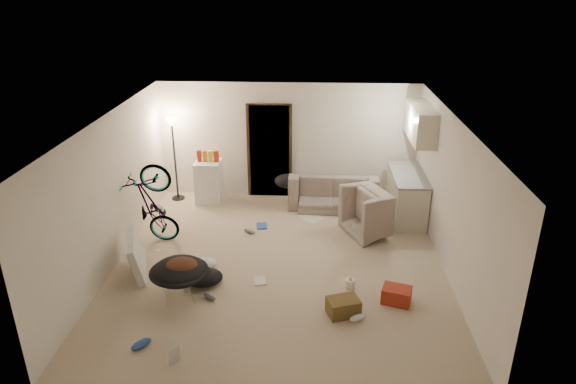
{
  "coord_description": "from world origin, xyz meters",
  "views": [
    {
      "loc": [
        0.53,
        -7.54,
        4.51
      ],
      "look_at": [
        0.12,
        0.6,
        1.07
      ],
      "focal_mm": 32.0,
      "sensor_mm": 36.0,
      "label": 1
    }
  ],
  "objects_px": {
    "mini_fridge": "(209,182)",
    "drink_case_b": "(397,295)",
    "kitchen_counter": "(407,196)",
    "juicer": "(350,283)",
    "tv_box": "(137,256)",
    "floor_lamp": "(173,142)",
    "drink_case_a": "(343,307)",
    "saucer_chair": "(180,276)",
    "bicycle": "(154,222)",
    "armchair": "(381,215)",
    "sofa": "(333,194)"
  },
  "relations": [
    {
      "from": "kitchen_counter",
      "to": "mini_fridge",
      "type": "distance_m",
      "value": 4.14
    },
    {
      "from": "bicycle",
      "to": "tv_box",
      "type": "xyz_separation_m",
      "value": [
        0.0,
        -1.02,
        -0.11
      ]
    },
    {
      "from": "armchair",
      "to": "saucer_chair",
      "type": "height_order",
      "value": "armchair"
    },
    {
      "from": "drink_case_a",
      "to": "drink_case_b",
      "type": "distance_m",
      "value": 0.88
    },
    {
      "from": "kitchen_counter",
      "to": "drink_case_b",
      "type": "distance_m",
      "value": 3.1
    },
    {
      "from": "armchair",
      "to": "drink_case_a",
      "type": "xyz_separation_m",
      "value": [
        -0.83,
        -2.68,
        -0.2
      ]
    },
    {
      "from": "mini_fridge",
      "to": "juicer",
      "type": "relative_size",
      "value": 4.4
    },
    {
      "from": "floor_lamp",
      "to": "drink_case_a",
      "type": "height_order",
      "value": "floor_lamp"
    },
    {
      "from": "floor_lamp",
      "to": "tv_box",
      "type": "xyz_separation_m",
      "value": [
        0.1,
        -3.05,
        -0.99
      ]
    },
    {
      "from": "juicer",
      "to": "drink_case_a",
      "type": "bearing_deg",
      "value": -101.72
    },
    {
      "from": "bicycle",
      "to": "drink_case_a",
      "type": "distance_m",
      "value": 3.87
    },
    {
      "from": "floor_lamp",
      "to": "saucer_chair",
      "type": "distance_m",
      "value": 3.95
    },
    {
      "from": "kitchen_counter",
      "to": "tv_box",
      "type": "bearing_deg",
      "value": -153.12
    },
    {
      "from": "kitchen_counter",
      "to": "saucer_chair",
      "type": "xyz_separation_m",
      "value": [
        -3.85,
        -3.06,
        -0.07
      ]
    },
    {
      "from": "tv_box",
      "to": "sofa",
      "type": "bearing_deg",
      "value": 23.87
    },
    {
      "from": "floor_lamp",
      "to": "mini_fridge",
      "type": "distance_m",
      "value": 1.12
    },
    {
      "from": "kitchen_counter",
      "to": "drink_case_a",
      "type": "height_order",
      "value": "kitchen_counter"
    },
    {
      "from": "mini_fridge",
      "to": "juicer",
      "type": "bearing_deg",
      "value": -48.16
    },
    {
      "from": "mini_fridge",
      "to": "drink_case_b",
      "type": "bearing_deg",
      "value": -45.0
    },
    {
      "from": "saucer_chair",
      "to": "tv_box",
      "type": "relative_size",
      "value": 0.92
    },
    {
      "from": "floor_lamp",
      "to": "juicer",
      "type": "xyz_separation_m",
      "value": [
        3.56,
        -3.33,
        -1.22
      ]
    },
    {
      "from": "kitchen_counter",
      "to": "saucer_chair",
      "type": "relative_size",
      "value": 1.7
    },
    {
      "from": "kitchen_counter",
      "to": "drink_case_b",
      "type": "relative_size",
      "value": 3.59
    },
    {
      "from": "mini_fridge",
      "to": "drink_case_a",
      "type": "bearing_deg",
      "value": -54.93
    },
    {
      "from": "sofa",
      "to": "bicycle",
      "type": "xyz_separation_m",
      "value": [
        -3.27,
        -1.83,
        0.15
      ]
    },
    {
      "from": "floor_lamp",
      "to": "mini_fridge",
      "type": "relative_size",
      "value": 1.99
    },
    {
      "from": "sofa",
      "to": "drink_case_b",
      "type": "bearing_deg",
      "value": 105.27
    },
    {
      "from": "juicer",
      "to": "sofa",
      "type": "bearing_deg",
      "value": 93.31
    },
    {
      "from": "mini_fridge",
      "to": "kitchen_counter",
      "type": "bearing_deg",
      "value": -7.06
    },
    {
      "from": "sofa",
      "to": "armchair",
      "type": "bearing_deg",
      "value": 128.99
    },
    {
      "from": "bicycle",
      "to": "tv_box",
      "type": "bearing_deg",
      "value": -178.7
    },
    {
      "from": "saucer_chair",
      "to": "bicycle",
      "type": "bearing_deg",
      "value": 117.49
    },
    {
      "from": "kitchen_counter",
      "to": "juicer",
      "type": "height_order",
      "value": "kitchen_counter"
    },
    {
      "from": "tv_box",
      "to": "kitchen_counter",
      "type": "bearing_deg",
      "value": 9.74
    },
    {
      "from": "kitchen_counter",
      "to": "armchair",
      "type": "xyz_separation_m",
      "value": [
        -0.59,
        -0.68,
        -0.11
      ]
    },
    {
      "from": "sofa",
      "to": "mini_fridge",
      "type": "relative_size",
      "value": 2.03
    },
    {
      "from": "sofa",
      "to": "saucer_chair",
      "type": "height_order",
      "value": "saucer_chair"
    },
    {
      "from": "floor_lamp",
      "to": "saucer_chair",
      "type": "relative_size",
      "value": 2.05
    },
    {
      "from": "mini_fridge",
      "to": "tv_box",
      "type": "bearing_deg",
      "value": -101.41
    },
    {
      "from": "bicycle",
      "to": "drink_case_a",
      "type": "height_order",
      "value": "bicycle"
    },
    {
      "from": "bicycle",
      "to": "drink_case_b",
      "type": "xyz_separation_m",
      "value": [
        4.12,
        -1.64,
        -0.3
      ]
    },
    {
      "from": "floor_lamp",
      "to": "drink_case_b",
      "type": "height_order",
      "value": "floor_lamp"
    },
    {
      "from": "kitchen_counter",
      "to": "juicer",
      "type": "xyz_separation_m",
      "value": [
        -1.27,
        -2.68,
        -0.36
      ]
    },
    {
      "from": "bicycle",
      "to": "mini_fridge",
      "type": "distance_m",
      "value": 2.02
    },
    {
      "from": "floor_lamp",
      "to": "tv_box",
      "type": "distance_m",
      "value": 3.21
    },
    {
      "from": "tv_box",
      "to": "juicer",
      "type": "height_order",
      "value": "tv_box"
    },
    {
      "from": "armchair",
      "to": "juicer",
      "type": "height_order",
      "value": "armchair"
    },
    {
      "from": "bicycle",
      "to": "juicer",
      "type": "xyz_separation_m",
      "value": [
        3.46,
        -1.3,
        -0.34
      ]
    },
    {
      "from": "bicycle",
      "to": "juicer",
      "type": "relative_size",
      "value": 7.82
    },
    {
      "from": "bicycle",
      "to": "drink_case_b",
      "type": "bearing_deg",
      "value": -110.43
    }
  ]
}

